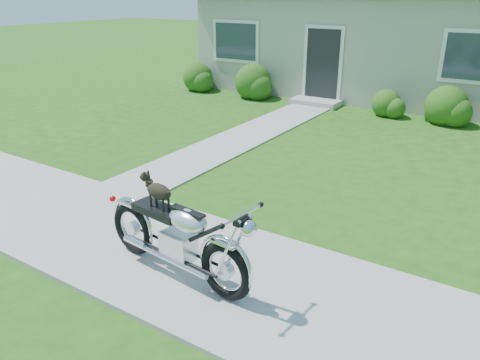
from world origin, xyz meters
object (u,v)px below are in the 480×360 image
at_px(potted_plant_left, 245,84).
at_px(motorcycle_with_dog, 177,236).
at_px(potted_plant_right, 434,105).
at_px(house, 408,23).

height_order(potted_plant_left, motorcycle_with_dog, motorcycle_with_dog).
bearing_deg(potted_plant_right, motorcycle_with_dog, -95.77).
height_order(house, potted_plant_left, house).
xyz_separation_m(potted_plant_left, potted_plant_right, (5.64, 0.00, 0.02)).
distance_m(house, potted_plant_right, 4.25).
xyz_separation_m(house, potted_plant_left, (-3.88, -3.44, -1.77)).
distance_m(potted_plant_left, potted_plant_right, 5.64).
xyz_separation_m(house, motorcycle_with_dog, (0.86, -12.35, -1.61)).
distance_m(potted_plant_right, motorcycle_with_dog, 8.95).
xyz_separation_m(house, potted_plant_right, (1.77, -3.44, -1.74)).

